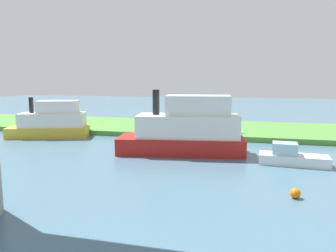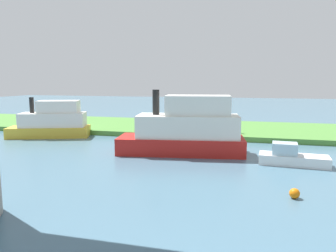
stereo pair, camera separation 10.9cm
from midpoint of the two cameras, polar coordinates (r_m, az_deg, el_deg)
name	(u,v)px [view 1 (the left image)]	position (r m, az deg, el deg)	size (l,w,h in m)	color
ground_plane	(184,139)	(30.90, 2.77, -2.43)	(160.00, 160.00, 0.00)	#476B7F
grassy_bank	(194,128)	(36.69, 4.62, -0.37)	(80.00, 12.00, 0.50)	#4C8438
person_on_bank	(237,126)	(32.18, 12.23, -0.01)	(0.43, 0.43, 1.39)	#2D334C
mooring_post	(199,129)	(31.99, 5.58, -0.49)	(0.20, 0.20, 0.76)	brown
houseboat_blue	(185,130)	(24.74, 2.99, -0.74)	(10.10, 4.60, 4.98)	red
motorboat_red	(291,157)	(23.14, 21.15, -5.21)	(4.57, 1.91, 1.49)	white
pontoon_yellow	(51,122)	(34.21, -20.33, 0.63)	(8.31, 5.03, 4.03)	gold
marker_buoy	(295,193)	(16.86, 21.71, -11.15)	(0.50, 0.50, 0.50)	orange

